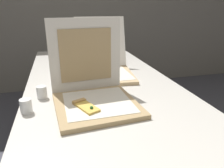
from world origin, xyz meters
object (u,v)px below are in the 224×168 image
at_px(cup_white_far, 60,69).
at_px(pizza_box_middle, 103,67).
at_px(cup_white_near_left, 26,106).
at_px(cup_white_near_center, 42,92).
at_px(table, 102,91).
at_px(pizza_box_front, 94,93).

bearing_deg(cup_white_far, pizza_box_middle, -18.11).
height_order(cup_white_near_left, cup_white_near_center, same).
distance_m(table, pizza_box_middle, 0.23).
relative_size(table, cup_white_near_left, 34.05).
bearing_deg(pizza_box_middle, cup_white_far, 167.71).
xyz_separation_m(table, cup_white_far, (-0.25, 0.30, 0.08)).
relative_size(cup_white_far, cup_white_near_center, 1.00).
height_order(table, cup_white_near_center, cup_white_near_center).
relative_size(pizza_box_middle, cup_white_near_center, 8.66).
height_order(pizza_box_front, cup_white_far, pizza_box_front).
xyz_separation_m(pizza_box_middle, cup_white_near_center, (-0.41, -0.32, -0.02)).
distance_m(cup_white_near_left, cup_white_far, 0.60).
bearing_deg(cup_white_near_center, cup_white_near_left, -112.03).
height_order(pizza_box_front, pizza_box_middle, pizza_box_front).
height_order(cup_white_far, cup_white_near_center, same).
height_order(cup_white_near_left, cup_white_far, same).
height_order(table, cup_white_far, cup_white_far).
xyz_separation_m(pizza_box_front, cup_white_near_center, (-0.26, 0.14, -0.03)).
xyz_separation_m(pizza_box_front, cup_white_near_left, (-0.32, -0.02, -0.03)).
distance_m(pizza_box_front, pizza_box_middle, 0.48).
bearing_deg(cup_white_far, table, -49.61).
xyz_separation_m(pizza_box_middle, cup_white_far, (-0.30, 0.10, -0.02)).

